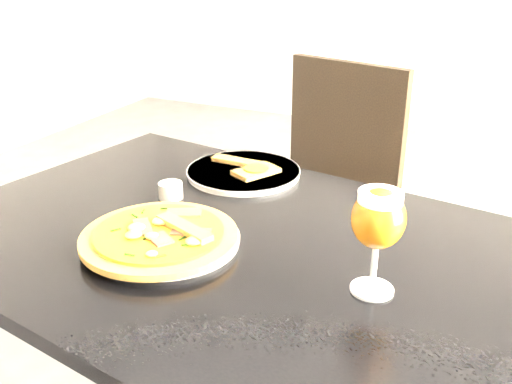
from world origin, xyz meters
The scene contains 9 objects.
dining_table centered at (0.09, -0.35, 0.66)m, with size 1.31×0.98×0.75m.
chair_far centered at (0.03, 0.39, 0.52)m, with size 0.54×0.54×0.94m.
plate_main centered at (0.00, -0.42, 0.76)m, with size 0.27×0.27×0.01m, color silver.
pizza centered at (-0.01, -0.44, 0.77)m, with size 0.29×0.29×0.03m.
plate_second centered at (-0.03, -0.04, 0.76)m, with size 0.28×0.28×0.01m, color silver.
crust_scraps centered at (-0.01, -0.04, 0.77)m, with size 0.19×0.12×0.01m.
loose_crust centered at (0.00, -0.29, 0.75)m, with size 0.12×0.03×0.01m, color brown.
sauce_cup centered at (-0.11, -0.24, 0.77)m, with size 0.05×0.05×0.04m.
beer_glass centered at (0.39, -0.41, 0.88)m, with size 0.09×0.09×0.18m.
Camera 1 is at (0.55, -1.21, 1.27)m, focal length 40.00 mm.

